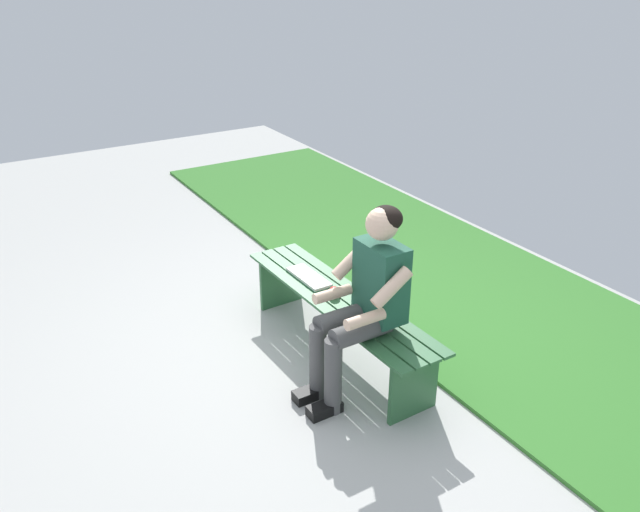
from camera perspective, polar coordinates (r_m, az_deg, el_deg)
ground_plane at (r=5.23m, az=-14.39°, el=-5.80°), size 10.00×7.00×0.04m
grass_strip at (r=5.47m, az=13.82°, el=-3.81°), size 9.00×2.05×0.03m
bench_near at (r=4.53m, az=1.63°, el=-4.74°), size 1.88×0.45×0.45m
person_seated at (r=3.99m, az=3.91°, el=-3.59°), size 0.50×0.69×1.25m
apple at (r=4.46m, az=1.23°, el=-3.15°), size 0.08×0.08×0.08m
book_open at (r=4.71m, az=-0.99°, el=-1.89°), size 0.42×0.17×0.02m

